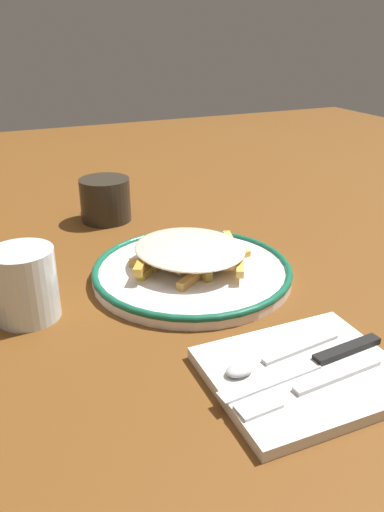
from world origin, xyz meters
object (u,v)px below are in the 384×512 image
(knife, at_px, (319,361))
(plate, at_px, (192,271))
(coffee_mug, at_px, (105,199))
(water_glass, at_px, (25,284))
(fork, at_px, (312,386))
(spoon, at_px, (265,361))
(fries_heap, at_px, (192,251))
(napkin, at_px, (304,373))

(knife, bearing_deg, plate, 6.63)
(knife, relative_size, coffee_mug, 1.73)
(plate, height_order, water_glass, water_glass)
(fork, xyz_separation_m, water_glass, (0.28, 0.24, 0.03))
(fork, height_order, spoon, spoon)
(fork, bearing_deg, spoon, 23.05)
(plate, relative_size, fork, 1.68)
(fries_heap, xyz_separation_m, water_glass, (-0.02, 0.24, 0.01))
(fries_heap, bearing_deg, coffee_mug, 10.65)
(water_glass, bearing_deg, knife, -132.87)
(coffee_mug, bearing_deg, water_glass, 148.69)
(fork, distance_m, coffee_mug, 0.59)
(spoon, bearing_deg, fork, -156.95)
(fries_heap, height_order, knife, fries_heap)
(knife, xyz_separation_m, spoon, (0.02, 0.05, 0.00))
(plate, relative_size, fries_heap, 1.38)
(fries_heap, bearing_deg, water_glass, 95.38)
(napkin, distance_m, spoon, 0.04)
(napkin, height_order, fork, fork)
(fries_heap, xyz_separation_m, coffee_mug, (0.29, 0.05, 0.00))
(plate, bearing_deg, spoon, 174.65)
(fries_heap, height_order, water_glass, water_glass)
(napkin, height_order, knife, knife)
(plate, xyz_separation_m, spoon, (-0.24, 0.02, 0.01))
(knife, bearing_deg, coffee_mug, 8.31)
(spoon, bearing_deg, knife, -112.91)
(fries_heap, height_order, napkin, fries_heap)
(knife, xyz_separation_m, water_glass, (0.25, 0.27, 0.03))
(plate, height_order, knife, same)
(fries_heap, relative_size, water_glass, 2.30)
(napkin, bearing_deg, water_glass, 44.88)
(knife, bearing_deg, napkin, 94.58)
(plate, distance_m, coffee_mug, 0.30)
(fork, xyz_separation_m, spoon, (0.05, 0.02, 0.00))
(fries_heap, distance_m, spoon, 0.25)
(spoon, height_order, coffee_mug, coffee_mug)
(fries_heap, xyz_separation_m, fork, (-0.30, 0.00, -0.02))
(napkin, height_order, spoon, spoon)
(plate, relative_size, knife, 1.41)
(spoon, bearing_deg, water_glass, 43.50)
(knife, bearing_deg, water_glass, 47.13)
(spoon, distance_m, water_glass, 0.31)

